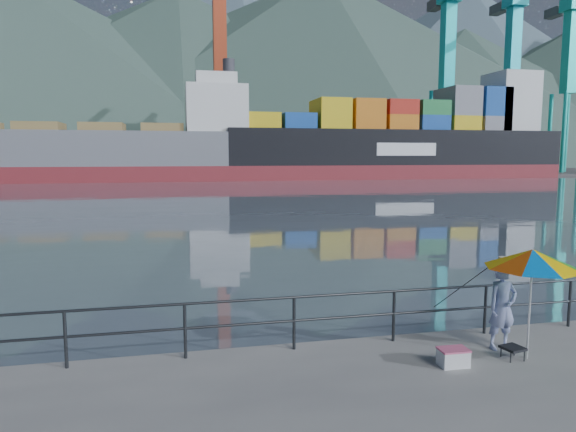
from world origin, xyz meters
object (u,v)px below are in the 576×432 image
Objects in this scene: fisherman at (502,307)px; bulk_carrier at (121,151)px; beach_umbrella at (532,259)px; container_ship at (404,141)px; cooler_bag at (453,358)px.

bulk_carrier is at bearing 97.65° from fisherman.
bulk_carrier is at bearing 100.79° from beach_umbrella.
bulk_carrier reaches higher than beach_umbrella.
fisherman is 0.03× the size of container_ship.
fisherman reaches higher than cooler_bag.
beach_umbrella reaches higher than fisherman.
bulk_carrier is (-13.72, 72.00, 2.33)m from beach_umbrella.
container_ship reaches higher than cooler_bag.
bulk_carrier is at bearing 101.27° from cooler_bag.
bulk_carrier reaches higher than fisherman.
bulk_carrier is 45.03m from container_ship.
bulk_carrier reaches higher than cooler_bag.
fisherman is 78.55m from container_ship.
container_ship is at bearing 67.27° from cooler_bag.
cooler_bag is at bearing -160.38° from fisherman.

